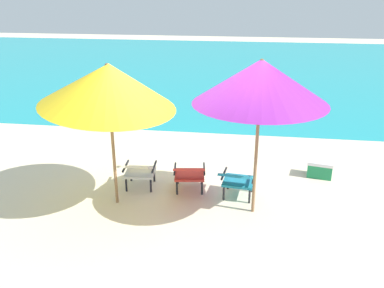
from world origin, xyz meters
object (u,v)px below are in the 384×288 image
object	(u,v)px
lounge_chair_right	(237,179)
cooler_box	(320,169)
lounge_chair_left	(138,170)
beach_umbrella_left	(108,85)
beach_umbrella_right	(261,82)
lounge_chair_center	(189,173)

from	to	relation	value
lounge_chair_right	cooler_box	xyz separation A→B (m)	(1.54, 1.18, -0.24)
lounge_chair_left	lounge_chair_right	size ratio (longest dim) A/B	0.99
beach_umbrella_left	cooler_box	bearing A→B (deg)	23.28
beach_umbrella_right	lounge_chair_right	bearing A→B (deg)	130.45
beach_umbrella_right	lounge_chair_center	bearing A→B (deg)	157.70
lounge_chair_center	beach_umbrella_left	distance (m)	2.05
lounge_chair_center	cooler_box	bearing A→B (deg)	23.72
lounge_chair_center	beach_umbrella_right	bearing A→B (deg)	-22.30
beach_umbrella_right	cooler_box	distance (m)	2.79
beach_umbrella_left	lounge_chair_right	bearing A→B (deg)	9.87
lounge_chair_right	beach_umbrella_right	bearing A→B (deg)	-49.55
lounge_chair_right	beach_umbrella_right	distance (m)	1.79
lounge_chair_center	cooler_box	world-z (taller)	lounge_chair_center
beach_umbrella_right	lounge_chair_left	bearing A→B (deg)	167.94
beach_umbrella_right	cooler_box	xyz separation A→B (m)	(1.27, 1.50, -1.98)
beach_umbrella_left	cooler_box	world-z (taller)	beach_umbrella_left
lounge_chair_left	beach_umbrella_left	world-z (taller)	beach_umbrella_left
lounge_chair_center	cooler_box	xyz separation A→B (m)	(2.38, 1.04, -0.24)
beach_umbrella_right	cooler_box	size ratio (longest dim) A/B	5.03
lounge_chair_center	beach_umbrella_right	xyz separation A→B (m)	(1.11, -0.46, 1.74)
lounge_chair_left	beach_umbrella_right	distance (m)	2.70
beach_umbrella_left	lounge_chair_center	bearing A→B (deg)	22.39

